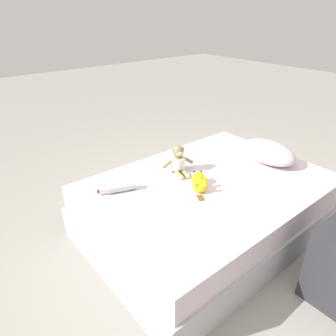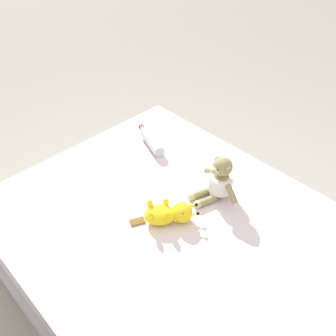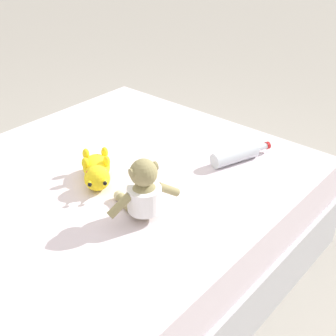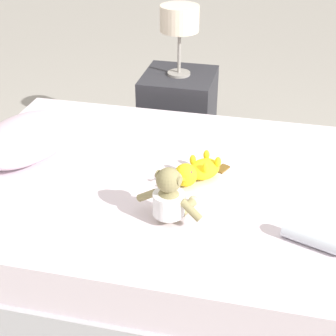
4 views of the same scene
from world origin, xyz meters
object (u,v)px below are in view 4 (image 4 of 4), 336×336
(pillow, at_px, (25,138))
(plush_monkey, at_px, (170,199))
(bedside_lamp, at_px, (180,21))
(plush_yellow_creature, at_px, (196,171))
(bed, at_px, (168,221))
(nightstand, at_px, (178,113))
(glass_bottle, at_px, (315,238))

(pillow, relative_size, plush_monkey, 2.10)
(bedside_lamp, bearing_deg, plush_monkey, -169.36)
(plush_yellow_creature, bearing_deg, bed, 92.77)
(bedside_lamp, bearing_deg, plush_yellow_creature, -164.11)
(bed, bearing_deg, pillow, 85.16)
(bed, relative_size, nightstand, 3.71)
(bed, bearing_deg, nightstand, 9.54)
(bed, relative_size, glass_bottle, 6.60)
(bed, distance_m, pillow, 0.77)
(nightstand, bearing_deg, glass_bottle, -150.39)
(glass_bottle, bearing_deg, bed, 61.97)
(plush_yellow_creature, distance_m, nightstand, 1.14)
(pillow, height_order, plush_monkey, plush_monkey)
(pillow, xyz_separation_m, plush_monkey, (-0.35, -0.77, 0.01))
(bed, xyz_separation_m, pillow, (0.06, 0.70, 0.32))
(bed, relative_size, pillow, 3.28)
(pillow, distance_m, plush_yellow_creature, 0.82)
(pillow, relative_size, bedside_lamp, 1.42)
(pillow, height_order, bedside_lamp, bedside_lamp)
(plush_yellow_creature, relative_size, bedside_lamp, 0.69)
(pillow, distance_m, bedside_lamp, 1.18)
(nightstand, bearing_deg, plush_yellow_creature, -164.11)
(plush_yellow_creature, bearing_deg, pillow, 86.31)
(bed, xyz_separation_m, nightstand, (1.08, 0.18, 0.03))
(nightstand, height_order, bedside_lamp, bedside_lamp)
(glass_bottle, bearing_deg, pillow, 73.55)
(plush_monkey, height_order, bedside_lamp, bedside_lamp)
(pillow, distance_m, plush_monkey, 0.85)
(bed, height_order, plush_monkey, plush_monkey)
(nightstand, bearing_deg, plush_monkey, -169.36)
(pillow, height_order, nightstand, pillow)
(plush_yellow_creature, bearing_deg, plush_monkey, 170.86)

